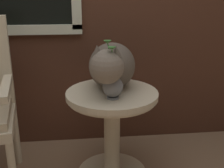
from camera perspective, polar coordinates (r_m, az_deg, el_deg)
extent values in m
cube|color=beige|center=(2.21, -17.28, 10.19)|extent=(0.86, 0.03, 0.07)
cylinder|color=beige|center=(1.90, 0.00, -10.21)|extent=(0.10, 0.10, 0.54)
cylinder|color=beige|center=(1.78, 0.00, -2.06)|extent=(0.57, 0.57, 0.03)
torus|color=beige|center=(1.79, 0.00, -2.89)|extent=(0.55, 0.55, 0.02)
cylinder|color=beige|center=(2.18, -18.43, -9.84)|extent=(0.04, 0.04, 0.42)
cube|color=beige|center=(1.80, -20.24, -0.51)|extent=(0.12, 0.47, 0.04)
ellipsoid|color=brown|center=(1.80, 0.01, 3.64)|extent=(0.36, 0.39, 0.29)
sphere|color=#76695D|center=(1.58, -1.04, 3.42)|extent=(0.19, 0.19, 0.19)
cone|color=brown|center=(1.57, -2.98, 6.54)|extent=(0.06, 0.06, 0.07)
cone|color=brown|center=(1.56, 0.88, 6.43)|extent=(0.06, 0.06, 0.07)
cylinder|color=brown|center=(2.04, 0.85, 2.88)|extent=(0.13, 0.30, 0.06)
cylinder|color=slate|center=(1.67, 0.15, -2.65)|extent=(0.07, 0.07, 0.01)
ellipsoid|color=slate|center=(1.64, 0.15, -0.52)|extent=(0.12, 0.12, 0.12)
cylinder|color=slate|center=(1.62, 0.15, 2.11)|extent=(0.07, 0.07, 0.07)
torus|color=slate|center=(1.61, 0.15, 3.25)|extent=(0.08, 0.08, 0.01)
cylinder|color=#387533|center=(1.61, -0.23, 4.74)|extent=(0.03, 0.02, 0.09)
cone|color=#387533|center=(1.60, -0.62, 6.23)|extent=(0.04, 0.04, 0.02)
cylinder|color=#387533|center=(1.57, 0.07, 5.10)|extent=(0.02, 0.06, 0.12)
cone|color=#387533|center=(1.53, -0.02, 7.05)|extent=(0.04, 0.04, 0.02)
cylinder|color=#387533|center=(1.60, -0.37, 5.77)|extent=(0.03, 0.02, 0.14)
cone|color=#387533|center=(1.59, -0.92, 8.33)|extent=(0.04, 0.04, 0.02)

